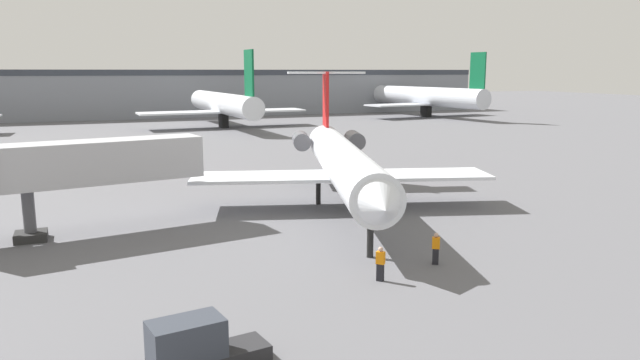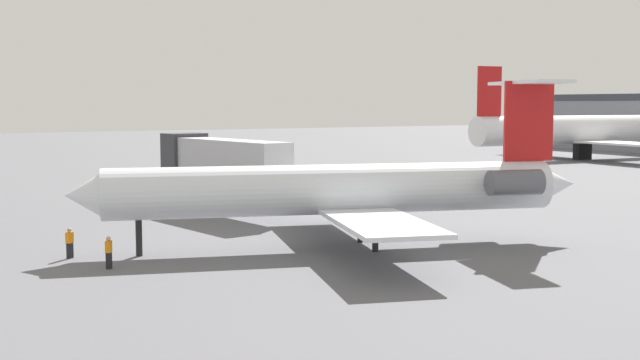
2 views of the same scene
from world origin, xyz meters
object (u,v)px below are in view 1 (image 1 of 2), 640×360
Objects in this scene: jet_bridge at (63,166)px; baggage_tug_lead at (197,348)px; parked_airliner_west_mid at (223,104)px; ground_crew_loader at (436,248)px; regional_jet at (342,160)px; ground_crew_marshaller at (380,264)px; parked_airliner_centre at (427,97)px.

baggage_tug_lead is at bearing -78.36° from jet_bridge.
jet_bridge is at bearing -110.94° from parked_airliner_west_mid.
jet_bridge is at bearing 143.22° from ground_crew_loader.
regional_jet is at bearing -95.82° from parked_airliner_west_mid.
parked_airliner_west_mid is (7.57, 79.26, 3.28)m from ground_crew_loader.
parked_airliner_west_mid is at bearing 81.93° from ground_crew_marshaller.
ground_crew_marshaller is (13.87, -14.37, -3.46)m from jet_bridge.
regional_jet reaches higher than jet_bridge.
ground_crew_loader is (3.83, 1.13, 0.00)m from ground_crew_marshaller.
regional_jet is at bearing -126.11° from parked_airliner_centre.
parked_airliner_centre is (46.71, 7.77, 0.19)m from parked_airliner_west_mid.
regional_jet is 0.86× the size of parked_airliner_west_mid.
jet_bridge is at bearing 101.64° from baggage_tug_lead.
regional_jet is 25.27m from baggage_tug_lead.
ground_crew_marshaller is 0.41× the size of baggage_tug_lead.
jet_bridge is at bearing -134.28° from parked_airliner_centre.
parked_airliner_west_mid reaches higher than baggage_tug_lead.
ground_crew_loader is 0.05× the size of parked_airliner_centre.
parked_airliner_west_mid is at bearing 76.15° from baggage_tug_lead.
ground_crew_loader is (-0.91, -13.87, -2.67)m from regional_jet.
parked_airliner_centre reaches higher than ground_crew_loader.
baggage_tug_lead is (-13.61, -6.64, -0.02)m from ground_crew_loader.
parked_airliner_west_mid is at bearing -170.55° from parked_airliner_centre.
parked_airliner_west_mid is 1.02× the size of parked_airliner_centre.
ground_crew_marshaller is at bearing -46.01° from jet_bridge.
parked_airliner_centre is (53.37, 73.16, 0.80)m from regional_jet.
jet_bridge is 20.58m from baggage_tug_lead.
jet_bridge is at bearing 133.99° from ground_crew_marshaller.
regional_jet is 14.16m from ground_crew_loader.
regional_jet is 17.75× the size of ground_crew_marshaller.
parked_airliner_west_mid is (21.17, 85.90, 3.30)m from baggage_tug_lead.
ground_crew_loader is (17.70, -13.23, -3.46)m from jet_bridge.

